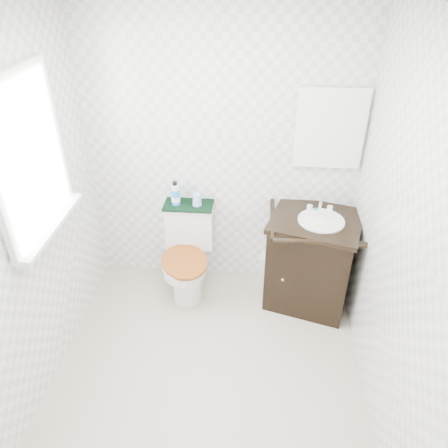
# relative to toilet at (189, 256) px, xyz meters

# --- Properties ---
(floor) EXTENTS (2.40, 2.40, 0.00)m
(floor) POSITION_rel_toilet_xyz_m (0.27, -0.97, -0.34)
(floor) COLOR #AA9C89
(floor) RESTS_ON ground
(ceiling) EXTENTS (2.40, 2.40, 0.00)m
(ceiling) POSITION_rel_toilet_xyz_m (0.27, -0.97, 2.06)
(ceiling) COLOR silver
(ceiling) RESTS_ON wall_back
(wall_back) EXTENTS (2.40, 0.00, 2.40)m
(wall_back) POSITION_rel_toilet_xyz_m (0.27, 0.23, 0.86)
(wall_back) COLOR silver
(wall_back) RESTS_ON ground
(wall_front) EXTENTS (2.40, 0.00, 2.40)m
(wall_front) POSITION_rel_toilet_xyz_m (0.27, -2.17, 0.86)
(wall_front) COLOR silver
(wall_front) RESTS_ON ground
(wall_left) EXTENTS (0.00, 2.40, 2.40)m
(wall_left) POSITION_rel_toilet_xyz_m (-0.83, -0.97, 0.86)
(wall_left) COLOR silver
(wall_left) RESTS_ON ground
(wall_right) EXTENTS (0.00, 2.40, 2.40)m
(wall_right) POSITION_rel_toilet_xyz_m (1.37, -0.97, 0.86)
(wall_right) COLOR silver
(wall_right) RESTS_ON ground
(window) EXTENTS (0.02, 0.70, 0.90)m
(window) POSITION_rel_toilet_xyz_m (-0.80, -0.72, 1.21)
(window) COLOR white
(window) RESTS_ON wall_left
(mirror) EXTENTS (0.50, 0.02, 0.60)m
(mirror) POSITION_rel_toilet_xyz_m (1.09, 0.21, 1.11)
(mirror) COLOR silver
(mirror) RESTS_ON wall_back
(toilet) EXTENTS (0.47, 0.67, 0.77)m
(toilet) POSITION_rel_toilet_xyz_m (0.00, 0.00, 0.00)
(toilet) COLOR silver
(toilet) RESTS_ON floor
(vanity) EXTENTS (0.82, 0.75, 0.92)m
(vanity) POSITION_rel_toilet_xyz_m (1.04, -0.07, 0.09)
(vanity) COLOR black
(vanity) RESTS_ON floor
(trash_bin) EXTENTS (0.23, 0.20, 0.30)m
(trash_bin) POSITION_rel_toilet_xyz_m (0.72, 0.13, -0.19)
(trash_bin) COLOR silver
(trash_bin) RESTS_ON floor
(towel) EXTENTS (0.41, 0.22, 0.02)m
(towel) POSITION_rel_toilet_xyz_m (0.00, 0.12, 0.44)
(towel) COLOR black
(towel) RESTS_ON toilet
(mouthwash_bottle) EXTENTS (0.07, 0.07, 0.21)m
(mouthwash_bottle) POSITION_rel_toilet_xyz_m (-0.10, 0.12, 0.54)
(mouthwash_bottle) COLOR blue
(mouthwash_bottle) RESTS_ON towel
(cup) EXTENTS (0.08, 0.08, 0.10)m
(cup) POSITION_rel_toilet_xyz_m (0.07, 0.12, 0.50)
(cup) COLOR #85A9DA
(cup) RESTS_ON towel
(soap_bar) EXTENTS (0.07, 0.04, 0.02)m
(soap_bar) POSITION_rel_toilet_xyz_m (1.04, 0.06, 0.49)
(soap_bar) COLOR #187076
(soap_bar) RESTS_ON vanity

